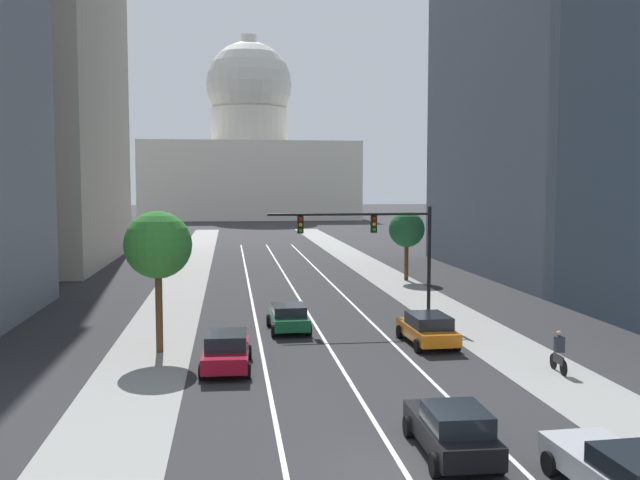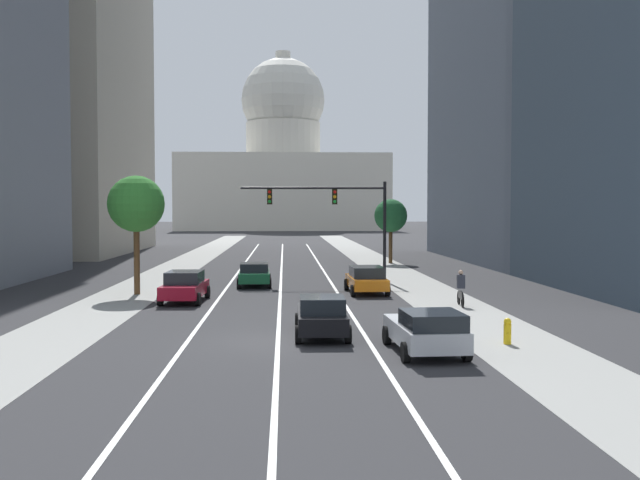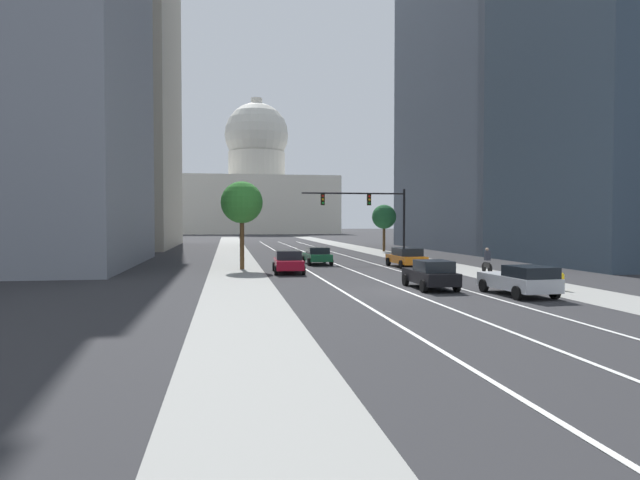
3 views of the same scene
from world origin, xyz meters
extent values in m
plane|color=#2B2B2D|center=(0.00, 40.00, 0.00)|extent=(400.00, 400.00, 0.00)
cube|color=gray|center=(-8.17, 35.00, 0.01)|extent=(3.76, 130.00, 0.01)
cube|color=gray|center=(8.17, 35.00, 0.01)|extent=(3.76, 130.00, 0.01)
cube|color=white|center=(-3.14, 25.00, 0.01)|extent=(0.16, 90.00, 0.01)
cube|color=white|center=(0.00, 25.00, 0.01)|extent=(0.16, 90.00, 0.01)
cube|color=white|center=(3.14, 25.00, 0.01)|extent=(0.16, 90.00, 0.01)
cube|color=#B7AD99|center=(-26.80, 52.73, 24.74)|extent=(21.72, 27.80, 49.48)
cube|color=#4C5666|center=(24.23, 39.13, 22.45)|extent=(16.58, 29.48, 44.91)
cube|color=beige|center=(0.00, 138.73, 8.23)|extent=(45.92, 24.86, 16.46)
cylinder|color=beige|center=(0.00, 138.73, 20.21)|extent=(16.60, 16.60, 7.50)
sphere|color=beige|center=(0.00, 138.73, 29.09)|extent=(18.63, 18.63, 18.63)
cylinder|color=beige|center=(0.00, 138.73, 37.47)|extent=(3.35, 3.35, 4.66)
cube|color=orange|center=(4.72, 14.14, 0.61)|extent=(1.96, 4.58, 0.59)
cube|color=black|center=(4.72, 13.91, 1.19)|extent=(1.76, 2.49, 0.58)
cylinder|color=black|center=(3.75, 15.65, 0.32)|extent=(0.24, 0.65, 0.64)
cylinder|color=black|center=(5.60, 15.70, 0.32)|extent=(0.24, 0.65, 0.64)
cylinder|color=black|center=(3.84, 12.57, 0.32)|extent=(0.24, 0.65, 0.64)
cylinder|color=black|center=(5.68, 12.62, 0.32)|extent=(0.24, 0.65, 0.64)
cube|color=#B2B5BA|center=(4.72, -2.40, 0.64)|extent=(2.09, 4.44, 0.63)
cube|color=black|center=(4.77, -3.42, 1.21)|extent=(1.83, 2.15, 0.51)
cylinder|color=black|center=(3.71, -0.97, 0.32)|extent=(0.25, 0.65, 0.64)
cylinder|color=black|center=(5.58, -0.88, 0.32)|extent=(0.25, 0.65, 0.64)
cylinder|color=black|center=(3.85, -3.93, 0.32)|extent=(0.25, 0.65, 0.64)
cylinder|color=black|center=(5.73, -3.83, 0.32)|extent=(0.25, 0.65, 0.64)
cube|color=black|center=(1.57, 0.77, 0.63)|extent=(1.77, 4.33, 0.62)
cube|color=black|center=(1.56, 0.22, 1.22)|extent=(1.60, 2.00, 0.56)
cylinder|color=black|center=(0.74, 2.24, 0.32)|extent=(0.23, 0.64, 0.64)
cylinder|color=black|center=(2.45, 2.22, 0.32)|extent=(0.23, 0.64, 0.64)
cylinder|color=black|center=(0.70, -0.69, 0.32)|extent=(0.23, 0.64, 0.64)
cylinder|color=black|center=(2.41, -0.71, 0.32)|extent=(0.23, 0.64, 0.64)
cube|color=#14512D|center=(-1.57, 18.02, 0.61)|extent=(1.91, 4.08, 0.58)
cube|color=black|center=(-1.57, 17.82, 1.15)|extent=(1.71, 2.11, 0.50)
cylinder|color=black|center=(-2.51, 19.36, 0.32)|extent=(0.24, 0.65, 0.64)
cylinder|color=black|center=(-0.73, 19.42, 0.32)|extent=(0.24, 0.65, 0.64)
cylinder|color=black|center=(-2.42, 16.62, 0.32)|extent=(0.24, 0.65, 0.64)
cylinder|color=black|center=(-0.64, 16.68, 0.32)|extent=(0.24, 0.65, 0.64)
cube|color=maroon|center=(-4.72, 10.83, 0.63)|extent=(1.98, 4.56, 0.62)
cube|color=black|center=(-4.72, 10.78, 1.24)|extent=(1.74, 2.30, 0.59)
cylinder|color=black|center=(-5.55, 12.39, 0.32)|extent=(0.25, 0.65, 0.64)
cylinder|color=black|center=(-3.76, 12.31, 0.32)|extent=(0.25, 0.65, 0.64)
cylinder|color=black|center=(-5.68, 9.34, 0.32)|extent=(0.25, 0.65, 0.64)
cylinder|color=black|center=(-3.89, 9.26, 0.32)|extent=(0.25, 0.65, 0.64)
cylinder|color=black|center=(6.59, 20.40, 3.18)|extent=(0.20, 0.20, 6.35)
cylinder|color=black|center=(2.04, 20.40, 5.93)|extent=(9.10, 0.14, 0.14)
cube|color=black|center=(3.40, 20.40, 5.38)|extent=(0.32, 0.28, 0.96)
sphere|color=red|center=(3.40, 20.25, 5.68)|extent=(0.20, 0.20, 0.20)
sphere|color=orange|center=(3.40, 20.25, 5.38)|extent=(0.20, 0.20, 0.20)
sphere|color=green|center=(3.40, 20.25, 5.08)|extent=(0.20, 0.20, 0.20)
cube|color=black|center=(-0.69, 20.40, 5.38)|extent=(0.32, 0.28, 0.96)
sphere|color=red|center=(-0.69, 20.25, 5.68)|extent=(0.20, 0.20, 0.20)
sphere|color=orange|center=(-0.69, 20.25, 5.38)|extent=(0.20, 0.20, 0.20)
sphere|color=green|center=(-0.69, 20.25, 5.08)|extent=(0.20, 0.20, 0.20)
cylinder|color=yellow|center=(7.81, -1.15, 0.35)|extent=(0.26, 0.26, 0.70)
sphere|color=yellow|center=(7.81, -1.15, 0.78)|extent=(0.26, 0.26, 0.26)
cylinder|color=yellow|center=(7.81, -1.31, 0.39)|extent=(0.10, 0.12, 0.10)
cylinder|color=black|center=(8.55, 8.05, 0.33)|extent=(0.09, 0.66, 0.66)
cylinder|color=black|center=(8.62, 9.09, 0.33)|extent=(0.09, 0.66, 0.66)
cube|color=black|center=(8.58, 8.57, 0.55)|extent=(0.13, 1.00, 0.36)
cube|color=#262833|center=(8.58, 8.52, 1.18)|extent=(0.38, 0.30, 0.64)
sphere|color=tan|center=(8.59, 8.59, 1.61)|extent=(0.22, 0.22, 0.22)
cylinder|color=#51381E|center=(-7.73, 14.16, 1.91)|extent=(0.32, 0.32, 3.83)
sphere|color=#317C2E|center=(-7.73, 14.16, 4.89)|extent=(3.05, 3.05, 3.05)
cylinder|color=#51381E|center=(9.27, 35.99, 1.54)|extent=(0.32, 0.32, 3.07)
sphere|color=#225F32|center=(9.27, 35.99, 4.06)|extent=(2.81, 2.81, 2.81)
camera|label=1|loc=(-4.54, -17.97, 7.62)|focal=39.64mm
camera|label=2|loc=(0.23, -25.36, 4.61)|focal=40.80mm
camera|label=3|loc=(-8.82, -26.64, 3.48)|focal=31.22mm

